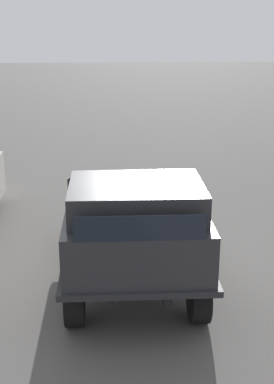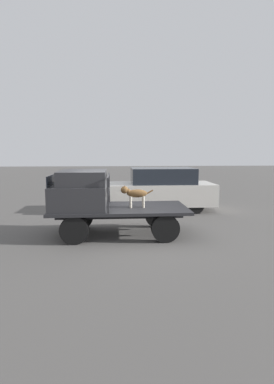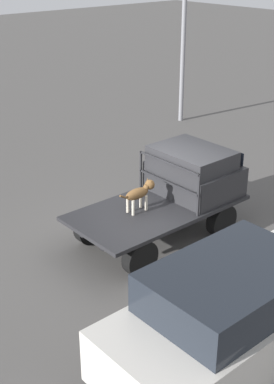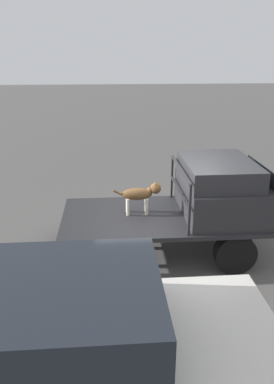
# 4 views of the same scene
# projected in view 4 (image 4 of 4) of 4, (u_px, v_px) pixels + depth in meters

# --- Properties ---
(ground_plane) EXTENTS (80.00, 80.00, 0.00)m
(ground_plane) POSITION_uv_depth(u_px,v_px,m) (162.00, 251.00, 7.38)
(ground_plane) COLOR #514F4C
(flatbed_truck) EXTENTS (3.80, 1.92, 0.80)m
(flatbed_truck) POSITION_uv_depth(u_px,v_px,m) (163.00, 225.00, 7.18)
(flatbed_truck) COLOR black
(flatbed_truck) RESTS_ON ground
(truck_cab) EXTENTS (1.48, 1.80, 1.04)m
(truck_cab) POSITION_uv_depth(u_px,v_px,m) (221.00, 189.00, 7.00)
(truck_cab) COLOR #28282B
(truck_cab) RESTS_ON flatbed_truck
(truck_headboard) EXTENTS (0.04, 1.80, 0.91)m
(truck_headboard) POSITION_uv_depth(u_px,v_px,m) (180.00, 184.00, 6.91)
(truck_headboard) COLOR #232326
(truck_headboard) RESTS_ON flatbed_truck
(dog) EXTENTS (0.95, 0.23, 0.64)m
(dog) POSITION_uv_depth(u_px,v_px,m) (142.00, 194.00, 7.01)
(dog) COLOR beige
(dog) RESTS_ON flatbed_truck
(parked_sedan) EXTENTS (4.51, 1.82, 1.71)m
(parked_sedan) POSITION_uv_depth(u_px,v_px,m) (53.00, 356.00, 3.73)
(parked_sedan) COLOR black
(parked_sedan) RESTS_ON ground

